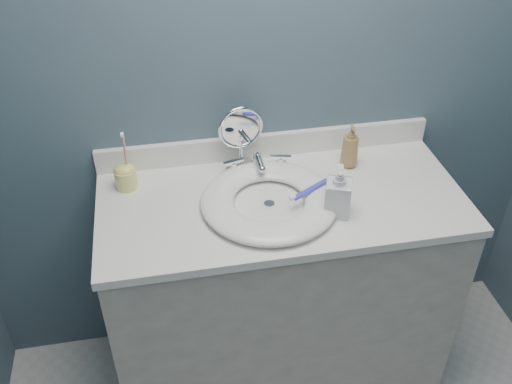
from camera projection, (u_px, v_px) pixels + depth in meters
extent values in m
cube|color=#465969|center=(266.00, 74.00, 1.92)|extent=(2.20, 0.02, 2.40)
cube|color=beige|center=(279.00, 293.00, 2.17)|extent=(1.20, 0.55, 0.85)
cube|color=white|center=(282.00, 201.00, 1.91)|extent=(1.22, 0.57, 0.03)
cube|color=white|center=(266.00, 145.00, 2.08)|extent=(1.22, 0.02, 0.09)
cylinder|color=silver|center=(269.00, 204.00, 1.86)|extent=(0.04, 0.04, 0.01)
cube|color=silver|center=(257.00, 168.00, 2.03)|extent=(0.22, 0.05, 0.01)
cylinder|color=silver|center=(257.00, 161.00, 2.01)|extent=(0.03, 0.03, 0.06)
cylinder|color=silver|center=(260.00, 162.00, 1.96)|extent=(0.02, 0.09, 0.02)
sphere|color=silver|center=(262.00, 169.00, 1.92)|extent=(0.03, 0.03, 0.03)
cylinder|color=silver|center=(233.00, 167.00, 2.00)|extent=(0.02, 0.02, 0.03)
cube|color=silver|center=(233.00, 162.00, 1.99)|extent=(0.08, 0.03, 0.01)
cylinder|color=silver|center=(280.00, 162.00, 2.03)|extent=(0.02, 0.02, 0.03)
cube|color=silver|center=(281.00, 157.00, 2.02)|extent=(0.08, 0.03, 0.01)
cylinder|color=silver|center=(241.00, 164.00, 2.05)|extent=(0.09, 0.09, 0.01)
cylinder|color=silver|center=(241.00, 150.00, 2.01)|extent=(0.01, 0.01, 0.12)
torus|color=silver|center=(241.00, 128.00, 1.96)|extent=(0.16, 0.03, 0.16)
cylinder|color=white|center=(241.00, 128.00, 1.96)|extent=(0.13, 0.02, 0.13)
imported|color=olive|center=(350.00, 146.00, 2.00)|extent=(0.07, 0.07, 0.16)
imported|color=silver|center=(339.00, 190.00, 1.78)|extent=(0.10, 0.10, 0.18)
cylinder|color=#EDE276|center=(126.00, 179.00, 1.92)|extent=(0.07, 0.07, 0.07)
ellipsoid|color=#EDE276|center=(125.00, 170.00, 1.90)|extent=(0.07, 0.06, 0.04)
cylinder|color=#E29880|center=(125.00, 153.00, 1.87)|extent=(0.01, 0.02, 0.14)
cube|color=white|center=(122.00, 135.00, 1.82)|extent=(0.01, 0.02, 0.01)
cube|color=#3B3ED1|center=(311.00, 189.00, 1.86)|extent=(0.14, 0.09, 0.01)
cube|color=white|center=(293.00, 198.00, 1.81)|extent=(0.03, 0.02, 0.01)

